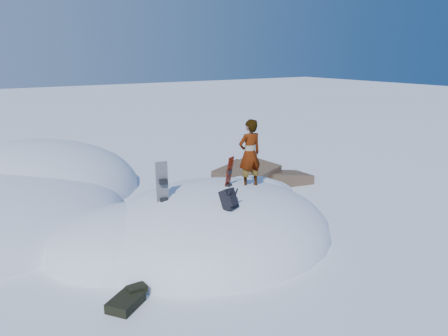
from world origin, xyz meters
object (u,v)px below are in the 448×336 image
snowboard_dark (163,193)px  person (250,154)px  backpack (229,199)px  snowboard_red (228,180)px

snowboard_dark → person: person is taller
backpack → person: bearing=17.9°
snowboard_dark → person: 2.65m
snowboard_dark → backpack: bearing=-38.8°
snowboard_dark → backpack: 1.77m
snowboard_red → backpack: snowboard_red is taller
backpack → person: person is taller
person → snowboard_red: bearing=-3.2°
backpack → snowboard_dark: bearing=110.2°
snowboard_red → snowboard_dark: (-1.86, 0.22, -0.09)m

